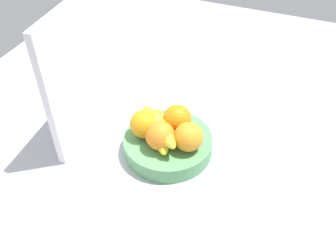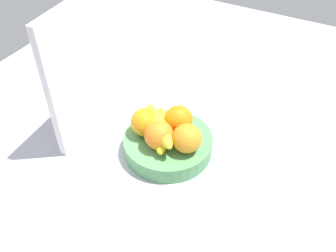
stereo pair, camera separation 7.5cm
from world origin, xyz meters
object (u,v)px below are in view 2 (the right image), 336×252
at_px(fruit_bowl, 168,144).
at_px(orange_back_left, 159,135).
at_px(orange_front_left, 187,138).
at_px(banana_bunch, 160,128).
at_px(orange_front_right, 179,119).
at_px(orange_center, 145,122).
at_px(cutting_board, 84,68).

bearing_deg(fruit_bowl, orange_back_left, 170.71).
bearing_deg(fruit_bowl, orange_front_left, -103.22).
bearing_deg(banana_bunch, orange_back_left, -153.97).
xyz_separation_m(orange_front_left, orange_front_right, (0.05, 0.05, 0.00)).
height_order(orange_back_left, banana_bunch, orange_back_left).
bearing_deg(orange_front_right, orange_back_left, 168.11).
distance_m(orange_front_right, banana_bunch, 0.05).
relative_size(orange_front_right, banana_bunch, 0.43).
distance_m(fruit_bowl, orange_front_left, 0.08).
height_order(fruit_bowl, orange_front_left, orange_front_left).
xyz_separation_m(orange_front_right, orange_back_left, (-0.07, 0.02, 0.00)).
xyz_separation_m(orange_front_left, orange_back_left, (-0.02, 0.06, 0.00)).
xyz_separation_m(orange_front_right, orange_center, (-0.05, 0.07, 0.00)).
xyz_separation_m(fruit_bowl, orange_back_left, (-0.04, 0.01, 0.06)).
distance_m(orange_back_left, banana_bunch, 0.03).
height_order(orange_front_left, orange_front_right, same).
relative_size(fruit_bowl, orange_back_left, 3.14).
bearing_deg(orange_front_right, cutting_board, 99.40).
height_order(fruit_bowl, banana_bunch, banana_bunch).
xyz_separation_m(orange_back_left, cutting_board, (0.03, 0.23, 0.10)).
bearing_deg(orange_back_left, cutting_board, 82.00).
bearing_deg(orange_front_left, cutting_board, 87.91).
bearing_deg(orange_back_left, fruit_bowl, -9.29).
height_order(orange_front_right, orange_back_left, same).
distance_m(orange_front_left, cutting_board, 0.31).
distance_m(fruit_bowl, orange_front_right, 0.07).
xyz_separation_m(banana_bunch, cutting_board, (0.00, 0.22, 0.10)).
bearing_deg(banana_bunch, orange_front_left, -95.29).
distance_m(fruit_bowl, cutting_board, 0.29).
bearing_deg(banana_bunch, cutting_board, 89.07).
relative_size(orange_back_left, banana_bunch, 0.43).
bearing_deg(fruit_bowl, orange_front_right, -14.26).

